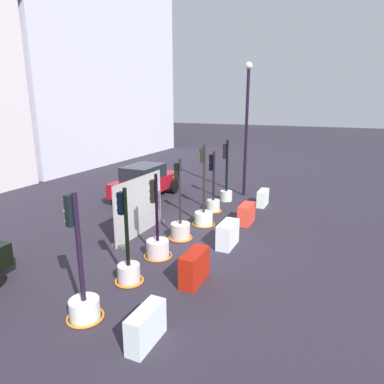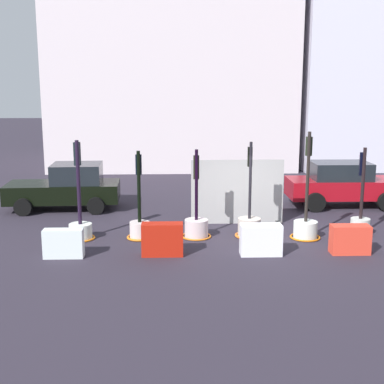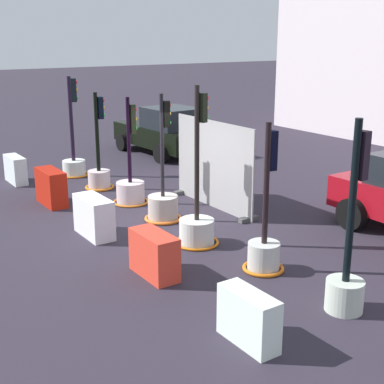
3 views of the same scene
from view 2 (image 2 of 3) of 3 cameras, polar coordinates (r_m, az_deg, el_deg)
ground_plane at (r=15.90m, az=6.44°, el=-5.22°), size 120.00×120.00×0.00m
traffic_light_0 at (r=16.15m, az=-12.05°, el=-3.22°), size 0.86×0.86×2.99m
traffic_light_1 at (r=15.96m, az=-5.70°, el=-3.40°), size 0.80×0.80×2.67m
traffic_light_2 at (r=16.02m, az=0.48°, el=-3.46°), size 0.91×0.91×2.70m
traffic_light_3 at (r=16.16m, az=6.23°, el=-3.45°), size 0.87×0.87×2.92m
traffic_light_4 at (r=16.27m, az=12.23°, el=-3.36°), size 0.92×0.92×3.23m
traffic_light_5 at (r=17.02m, az=17.81°, el=-2.92°), size 0.77×0.77×2.73m
construction_barrier_0 at (r=14.57m, az=-13.78°, el=-5.45°), size 1.06×0.37×0.78m
construction_barrier_1 at (r=14.34m, az=-3.24°, el=-5.16°), size 1.13×0.45×0.90m
construction_barrier_2 at (r=14.49m, az=7.49°, el=-5.17°), size 1.13×0.48×0.85m
construction_barrier_3 at (r=15.13m, az=16.79°, el=-4.95°), size 1.06×0.47×0.80m
car_black_sedan at (r=20.14m, az=-13.42°, el=0.50°), size 4.21×2.35×1.70m
car_red_compact at (r=20.83m, az=16.09°, el=0.84°), size 4.29×2.09×1.70m
building_main_facade at (r=31.50m, az=-2.16°, el=13.18°), size 13.77×9.24×10.89m
site_fence_panel at (r=17.51m, az=4.93°, el=-0.19°), size 3.07×0.50×2.16m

